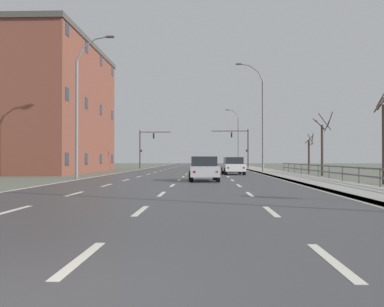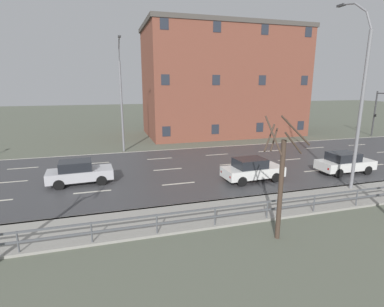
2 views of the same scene
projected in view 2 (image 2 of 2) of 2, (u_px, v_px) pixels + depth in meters
The scene contains 10 objects.
ground_plane at pixel (364, 154), 27.86m from camera, with size 160.00×160.00×0.12m.
guardrail at pixel (55, 233), 11.51m from camera, with size 0.07×34.76×1.00m.
street_lamp_midground at pixel (359, 101), 17.21m from camera, with size 2.84×0.24×11.23m.
street_lamp_left_bank at pixel (121, 99), 27.64m from camera, with size 2.81×0.24×10.39m.
traffic_signal_left at pixel (381, 107), 36.15m from camera, with size 4.58×0.36×5.60m.
car_far_right at pixel (252, 169), 19.87m from camera, with size 2.02×4.20×1.57m.
car_near_right at pixel (79, 172), 19.25m from camera, with size 2.03×4.20×1.57m.
car_far_left at pixel (345, 163), 21.59m from camera, with size 1.85×4.11×1.57m.
brick_building at pixel (223, 82), 38.04m from camera, with size 10.46×19.89×13.46m.
bare_tree_mid at pixel (281, 182), 11.96m from camera, with size 1.52×1.59×5.32m.
Camera 2 is at (21.42, 24.69, 6.39)m, focal length 27.52 mm.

